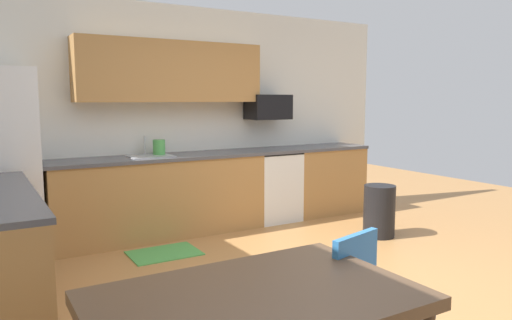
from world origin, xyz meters
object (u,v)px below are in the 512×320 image
dining_table (255,307)px  kettle (159,148)px  chair_near_table (372,300)px  trash_bin (379,211)px  oven_range (272,186)px  microwave (268,107)px

dining_table → kettle: kettle is taller
chair_near_table → kettle: kettle is taller
chair_near_table → trash_bin: bearing=44.4°
oven_range → microwave: 1.03m
oven_range → chair_near_table: 3.79m
oven_range → kettle: kettle is taller
oven_range → trash_bin: oven_range is taller
dining_table → kettle: size_ratio=7.00×
kettle → chair_near_table: bearing=-90.7°
trash_bin → microwave: bearing=114.6°
microwave → chair_near_table: 4.00m
oven_range → chair_near_table: size_ratio=1.07×
microwave → kettle: microwave is taller
kettle → dining_table: bearing=-103.1°
microwave → chair_near_table: bearing=-113.6°
oven_range → trash_bin: 1.46m
dining_table → trash_bin: (3.00, 2.27, -0.39)m
trash_bin → kettle: bearing=147.9°
microwave → dining_table: size_ratio=0.39×
dining_table → trash_bin: 3.78m
microwave → dining_table: (-2.35, -3.67, -0.79)m
dining_table → kettle: (0.84, 3.62, 0.33)m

